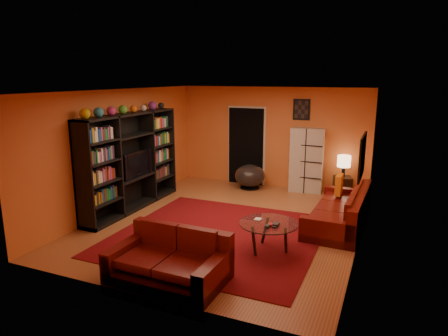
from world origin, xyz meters
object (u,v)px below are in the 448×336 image
at_px(sofa, 343,212).
at_px(bowl_chair, 250,176).
at_px(entertainment_unit, 131,162).
at_px(tv, 134,164).
at_px(side_table, 342,187).
at_px(table_lamp, 344,162).
at_px(storage_cabinet, 307,160).
at_px(coffee_table, 269,226).
at_px(loveseat, 171,260).

xyz_separation_m(sofa, bowl_chair, (-2.56, 1.77, 0.05)).
distance_m(entertainment_unit, sofa, 4.54).
distance_m(tv, bowl_chair, 3.12).
relative_size(sofa, side_table, 4.80).
relative_size(sofa, table_lamp, 4.59).
height_order(entertainment_unit, sofa, entertainment_unit).
height_order(bowl_chair, side_table, bowl_chair).
bearing_deg(sofa, tv, -169.05).
xyz_separation_m(entertainment_unit, storage_cabinet, (3.25, 2.80, -0.24)).
relative_size(tv, side_table, 1.96).
distance_m(tv, table_lamp, 4.89).
distance_m(entertainment_unit, bowl_chair, 3.19).
bearing_deg(sofa, bowl_chair, 147.34).
bearing_deg(bowl_chair, storage_cabinet, 12.18).
xyz_separation_m(coffee_table, side_table, (0.75, 3.66, -0.20)).
bearing_deg(tv, sofa, -81.08).
bearing_deg(side_table, entertainment_unit, -147.30).
distance_m(storage_cabinet, side_table, 1.08).
xyz_separation_m(entertainment_unit, loveseat, (2.40, -2.41, -0.77)).
bearing_deg(loveseat, sofa, -31.44).
relative_size(coffee_table, side_table, 1.96).
bearing_deg(table_lamp, bowl_chair, -175.70).
distance_m(bowl_chair, table_lamp, 2.38).
relative_size(entertainment_unit, table_lamp, 5.74).
height_order(loveseat, table_lamp, table_lamp).
bearing_deg(entertainment_unit, side_table, 32.70).
relative_size(tv, storage_cabinet, 0.61).
xyz_separation_m(storage_cabinet, table_lamp, (0.92, -0.13, 0.06)).
bearing_deg(tv, side_table, -57.40).
height_order(tv, side_table, tv).
bearing_deg(side_table, storage_cabinet, 172.17).
height_order(sofa, side_table, sofa).
bearing_deg(side_table, coffee_table, -101.58).
bearing_deg(tv, loveseat, -136.31).
distance_m(sofa, table_lamp, 2.05).
distance_m(coffee_table, storage_cabinet, 3.80).
height_order(entertainment_unit, table_lamp, entertainment_unit).
height_order(bowl_chair, table_lamp, table_lamp).
distance_m(tv, storage_cabinet, 4.23).
relative_size(bowl_chair, table_lamp, 1.49).
height_order(sofa, storage_cabinet, storage_cabinet).
height_order(tv, bowl_chair, tv).
bearing_deg(bowl_chair, coffee_table, -65.89).
distance_m(storage_cabinet, bowl_chair, 1.50).
distance_m(side_table, table_lamp, 0.62).
height_order(sofa, bowl_chair, sofa).
xyz_separation_m(loveseat, table_lamp, (1.77, 5.09, 0.59)).
height_order(tv, storage_cabinet, storage_cabinet).
relative_size(entertainment_unit, loveseat, 1.81).
height_order(storage_cabinet, side_table, storage_cabinet).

